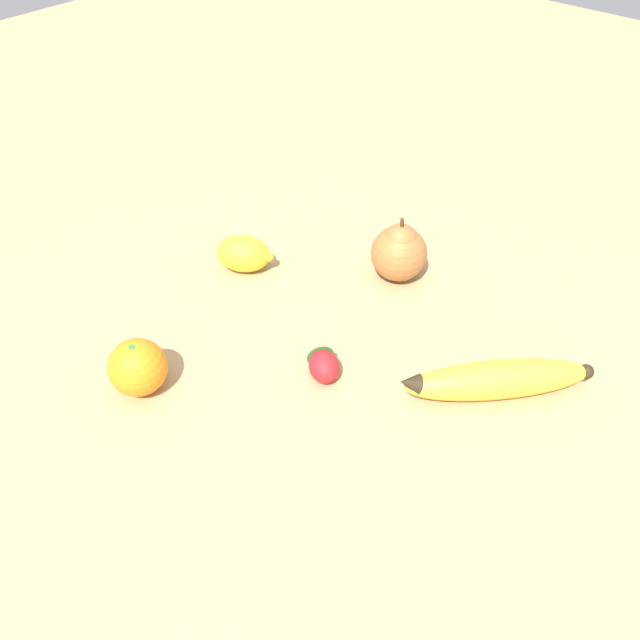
% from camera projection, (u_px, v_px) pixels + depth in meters
% --- Properties ---
extents(ground_plane, '(3.00, 3.00, 0.00)m').
position_uv_depth(ground_plane, '(349.00, 388.00, 0.72)').
color(ground_plane, tan).
extents(banana, '(0.18, 0.19, 0.04)m').
position_uv_depth(banana, '(496.00, 380.00, 0.70)').
color(banana, gold).
rests_on(banana, ground_plane).
extents(orange, '(0.07, 0.07, 0.07)m').
position_uv_depth(orange, '(138.00, 367.00, 0.70)').
color(orange, orange).
rests_on(orange, ground_plane).
extents(pear, '(0.08, 0.08, 0.09)m').
position_uv_depth(pear, '(399.00, 251.00, 0.84)').
color(pear, '#A36633').
rests_on(pear, ground_plane).
extents(strawberry, '(0.06, 0.06, 0.04)m').
position_uv_depth(strawberry, '(323.00, 364.00, 0.72)').
color(strawberry, red).
rests_on(strawberry, ground_plane).
extents(lemon, '(0.09, 0.08, 0.05)m').
position_uv_depth(lemon, '(244.00, 254.00, 0.86)').
color(lemon, yellow).
rests_on(lemon, ground_plane).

